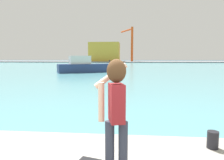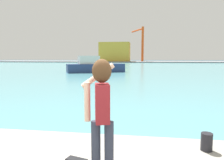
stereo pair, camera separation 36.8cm
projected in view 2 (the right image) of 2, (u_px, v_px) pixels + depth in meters
ground_plane at (139, 66)px, 52.09m from camera, size 220.00×220.00×0.00m
harbor_water at (139, 66)px, 54.06m from camera, size 140.00×100.00×0.02m
far_shore_dock at (141, 62)px, 93.38m from camera, size 140.00×20.00×0.45m
person_photographer at (101, 105)px, 3.07m from camera, size 0.54×0.54×1.74m
harbor_bollard at (207, 142)px, 3.97m from camera, size 0.21×0.21×0.34m
boat_moored at (94, 66)px, 31.88m from camera, size 8.88×6.10×2.49m
warehouse_left at (115, 52)px, 91.54m from camera, size 12.82×9.35×8.10m
port_crane at (141, 40)px, 91.64m from camera, size 5.96×12.57×14.73m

